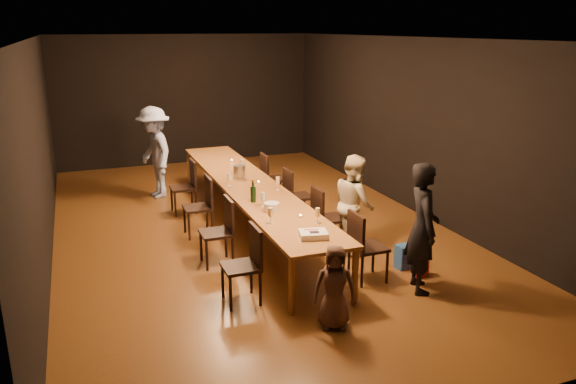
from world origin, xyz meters
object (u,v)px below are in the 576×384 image
object	(u,v)px
chair_left_0	(241,266)
ice_bucket	(239,172)
chair_left_2	(197,207)
champagne_bottle	(253,191)
chair_right_3	(274,178)
chair_left_3	(183,187)
child	(334,287)
table	(249,187)
chair_right_2	(299,196)
birthday_cake	(313,234)
chair_left_1	(216,232)
man_blue	(155,153)
woman_birthday	(423,228)
woman_tan	(354,203)
chair_right_0	(369,246)
plate_stack	(272,207)
chair_right_1	(329,218)

from	to	relation	value
chair_left_0	ice_bucket	bearing A→B (deg)	-15.99
chair_left_2	champagne_bottle	size ratio (longest dim) A/B	2.80
chair_right_3	chair_left_3	world-z (taller)	same
chair_left_3	child	size ratio (longest dim) A/B	0.98
table	chair_right_2	xyz separation A→B (m)	(0.85, 0.00, -0.24)
birthday_cake	chair_left_1	bearing A→B (deg)	136.46
chair_right_3	man_blue	distance (m)	2.34
woman_birthday	ice_bucket	world-z (taller)	woman_birthday
woman_birthday	woman_tan	bearing A→B (deg)	25.01
chair_right_0	chair_right_2	size ratio (longest dim) A/B	1.00
woman_tan	plate_stack	distance (m)	1.27
chair_right_3	woman_tan	bearing A→B (deg)	6.56
chair_left_0	champagne_bottle	size ratio (longest dim) A/B	2.80
chair_right_2	plate_stack	size ratio (longest dim) A/B	4.36
chair_right_1	man_blue	size ratio (longest dim) A/B	0.53
chair_right_2	chair_left_0	xyz separation A→B (m)	(-1.70, -2.40, 0.00)
chair_right_3	chair_left_0	bearing A→B (deg)	-25.28
chair_right_0	chair_right_3	size ratio (longest dim) A/B	1.00
chair_left_3	chair_left_1	bearing A→B (deg)	-180.00
chair_right_2	woman_tan	xyz separation A→B (m)	(0.30, -1.41, 0.25)
woman_tan	ice_bucket	size ratio (longest dim) A/B	6.65
birthday_cake	table	bearing A→B (deg)	103.73
chair_right_0	woman_birthday	size ratio (longest dim) A/B	0.57
chair_left_0	chair_right_3	bearing A→B (deg)	-25.28
chair_right_2	chair_right_3	xyz separation A→B (m)	(0.00, 1.20, 0.00)
chair_left_2	ice_bucket	distance (m)	0.99
chair_right_3	chair_left_0	world-z (taller)	same
chair_left_2	woman_birthday	bearing A→B (deg)	-142.94
birthday_cake	ice_bucket	xyz separation A→B (m)	(-0.06, 2.95, 0.07)
woman_birthday	plate_stack	size ratio (longest dim) A/B	7.66
chair_right_3	ice_bucket	world-z (taller)	ice_bucket
woman_tan	chair_right_2	bearing A→B (deg)	20.54
chair_right_1	child	size ratio (longest dim) A/B	0.98
chair_right_2	champagne_bottle	distance (m)	1.49
table	chair_right_1	size ratio (longest dim) A/B	6.45
chair_right_2	woman_tan	distance (m)	1.46
chair_right_2	man_blue	xyz separation A→B (m)	(-2.00, 2.34, 0.41)
chair_left_3	plate_stack	xyz separation A→B (m)	(0.73, -2.62, 0.34)
chair_right_1	chair_left_3	world-z (taller)	same
ice_bucket	chair_right_3	bearing A→B (deg)	41.05
chair_left_2	birthday_cake	world-z (taller)	chair_left_2
chair_right_3	chair_right_1	bearing A→B (deg)	-0.00
chair_right_0	plate_stack	xyz separation A→B (m)	(-0.97, 0.98, 0.34)
man_blue	table	bearing A→B (deg)	15.57
woman_birthday	child	world-z (taller)	woman_birthday
ice_bucket	chair_left_0	bearing A→B (deg)	-105.99
chair_right_3	plate_stack	size ratio (longest dim) A/B	4.36
table	chair_right_0	distance (m)	2.56
chair_right_2	man_blue	world-z (taller)	man_blue
chair_left_3	woman_tan	world-z (taller)	woman_tan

